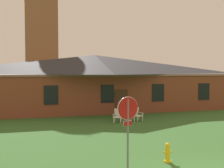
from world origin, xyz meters
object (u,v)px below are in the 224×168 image
object	(u,v)px
stop_sign	(128,120)
fire_hydrant	(168,153)
lawn_chair_left_end	(137,114)
lawn_chair_near_door	(129,115)
lawn_chair_by_porch	(118,115)

from	to	relation	value
stop_sign	fire_hydrant	world-z (taller)	stop_sign
stop_sign	lawn_chair_left_end	xyz separation A→B (m)	(4.07, 9.95, -1.47)
fire_hydrant	lawn_chair_near_door	bearing A→B (deg)	80.80
stop_sign	lawn_chair_by_porch	xyz separation A→B (m)	(2.55, 9.78, -1.47)
lawn_chair_by_porch	lawn_chair_left_end	bearing A→B (deg)	6.43
lawn_chair_by_porch	lawn_chair_left_end	xyz separation A→B (m)	(1.52, 0.17, 0.00)
lawn_chair_near_door	lawn_chair_left_end	world-z (taller)	same
stop_sign	fire_hydrant	size ratio (longest dim) A/B	3.50
lawn_chair_left_end	fire_hydrant	xyz separation A→B (m)	(-2.07, -8.98, -0.12)
lawn_chair_by_porch	lawn_chair_near_door	xyz separation A→B (m)	(0.89, 0.07, 0.00)
lawn_chair_near_door	lawn_chair_left_end	size ratio (longest dim) A/B	1.00
lawn_chair_by_porch	lawn_chair_left_end	world-z (taller)	same
lawn_chair_near_door	fire_hydrant	distance (m)	9.00
lawn_chair_by_porch	lawn_chair_left_end	distance (m)	1.53
stop_sign	lawn_chair_by_porch	world-z (taller)	stop_sign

